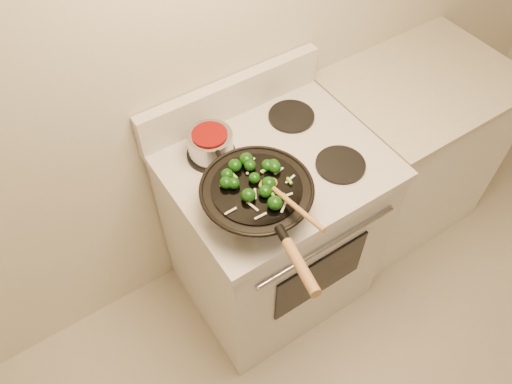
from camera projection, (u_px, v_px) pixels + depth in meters
stove at (272, 229)px, 2.16m from camera, size 0.78×0.67×1.08m
counter_unit at (403, 152)px, 2.46m from camera, size 0.80×0.62×0.91m
wok at (257, 198)px, 1.61m from camera, size 0.37×0.60×0.18m
stirfry at (254, 178)px, 1.57m from camera, size 0.27×0.25×0.04m
wooden_spoon at (283, 196)px, 1.52m from camera, size 0.07×0.29×0.07m
saucepan at (211, 144)px, 1.77m from camera, size 0.16×0.26×0.10m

